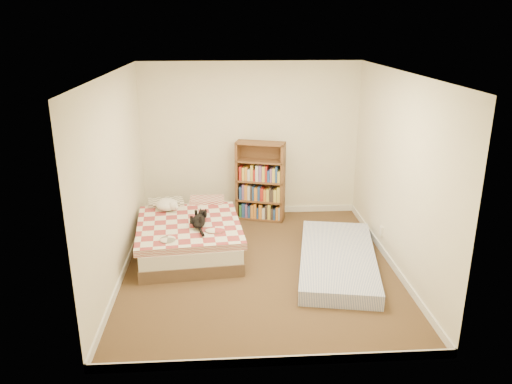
{
  "coord_description": "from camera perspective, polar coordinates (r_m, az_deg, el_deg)",
  "views": [
    {
      "loc": [
        -0.43,
        -5.88,
        3.05
      ],
      "look_at": [
        -0.03,
        0.3,
        0.95
      ],
      "focal_mm": 35.0,
      "sensor_mm": 36.0,
      "label": 1
    }
  ],
  "objects": [
    {
      "name": "bookshelf",
      "position": [
        8.06,
        0.48,
        0.27
      ],
      "size": [
        0.84,
        0.47,
        1.29
      ],
      "rotation": [
        0.0,
        0.0,
        -0.29
      ],
      "color": "brown",
      "rests_on": "room"
    },
    {
      "name": "white_dog",
      "position": [
        7.38,
        -10.07,
        -1.44
      ],
      "size": [
        0.35,
        0.36,
        0.17
      ],
      "rotation": [
        0.0,
        0.0,
        0.05
      ],
      "color": "white",
      "rests_on": "bed"
    },
    {
      "name": "room",
      "position": [
        6.18,
        0.42,
        1.32
      ],
      "size": [
        3.51,
        4.01,
        2.51
      ],
      "color": "#43281C",
      "rests_on": "ground"
    },
    {
      "name": "bed",
      "position": [
        7.13,
        -7.64,
        -4.71
      ],
      "size": [
        1.53,
        2.01,
        0.51
      ],
      "rotation": [
        0.0,
        0.0,
        0.1
      ],
      "color": "brown",
      "rests_on": "room"
    },
    {
      "name": "floor_mattress",
      "position": [
        6.72,
        9.31,
        -7.59
      ],
      "size": [
        1.33,
        2.27,
        0.19
      ],
      "primitive_type": "cube",
      "rotation": [
        0.0,
        0.0,
        -0.19
      ],
      "color": "#717FBD",
      "rests_on": "room"
    },
    {
      "name": "black_cat",
      "position": [
        6.79,
        -6.54,
        -3.22
      ],
      "size": [
        0.28,
        0.69,
        0.16
      ],
      "rotation": [
        0.0,
        0.0,
        -0.21
      ],
      "color": "black",
      "rests_on": "bed"
    }
  ]
}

